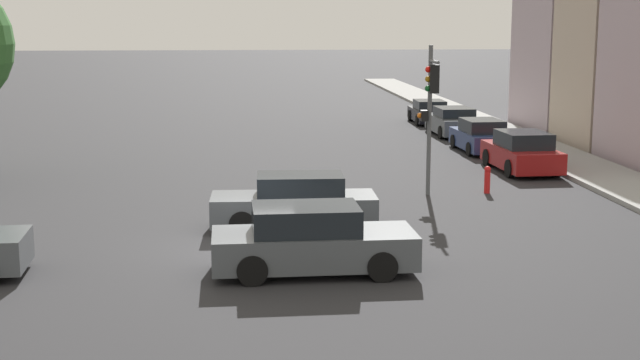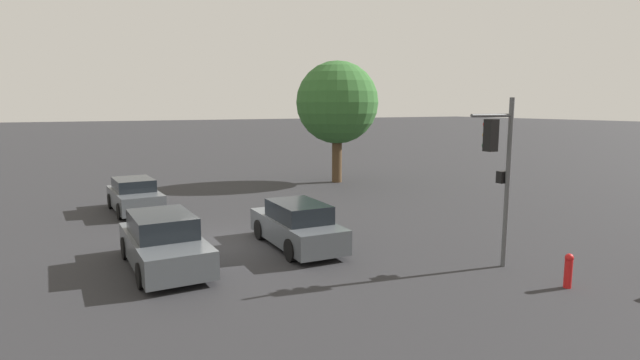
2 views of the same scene
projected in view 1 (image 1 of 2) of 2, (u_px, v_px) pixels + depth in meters
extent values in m
plane|color=#28282B|center=(247.00, 249.00, 22.71)|extent=(300.00, 300.00, 0.00)
cube|color=gray|center=(453.00, 111.00, 55.87)|extent=(2.86, 60.00, 0.16)
cube|color=#BCA893|center=(639.00, 29.00, 40.53)|extent=(6.22, 5.21, 10.63)
cube|color=#B29EA8|center=(594.00, 27.00, 46.48)|extent=(6.89, 6.44, 10.72)
cylinder|color=#515456|center=(429.00, 121.00, 29.25)|extent=(0.14, 0.14, 4.95)
cylinder|color=#515456|center=(434.00, 62.00, 28.19)|extent=(0.17, 1.45, 0.10)
cube|color=black|center=(434.00, 79.00, 28.29)|extent=(0.31, 0.31, 0.90)
sphere|color=red|center=(428.00, 70.00, 28.22)|extent=(0.20, 0.20, 0.20)
sphere|color=#99660F|center=(428.00, 79.00, 28.28)|extent=(0.20, 0.20, 0.20)
sphere|color=#0F511E|center=(428.00, 88.00, 28.33)|extent=(0.20, 0.20, 0.20)
cube|color=black|center=(424.00, 116.00, 29.21)|extent=(0.24, 0.36, 0.35)
sphere|color=orange|center=(420.00, 116.00, 29.21)|extent=(0.18, 0.18, 0.18)
cube|color=#4C5156|center=(314.00, 248.00, 20.47)|extent=(4.69, 1.95, 0.78)
cube|color=black|center=(306.00, 219.00, 20.33)|extent=(2.45, 1.69, 0.62)
cylinder|color=black|center=(370.00, 247.00, 21.53)|extent=(0.70, 0.23, 0.69)
cylinder|color=black|center=(382.00, 267.00, 19.80)|extent=(0.70, 0.23, 0.69)
cylinder|color=black|center=(250.00, 250.00, 21.23)|extent=(0.70, 0.23, 0.69)
cylinder|color=black|center=(252.00, 270.00, 19.50)|extent=(0.70, 0.23, 0.69)
cube|color=#4C5156|center=(294.00, 209.00, 24.73)|extent=(4.61, 1.83, 0.78)
cube|color=black|center=(300.00, 185.00, 24.62)|extent=(2.41, 1.57, 0.58)
cylinder|color=black|center=(242.00, 224.00, 23.90)|extent=(0.71, 0.24, 0.71)
cylinder|color=black|center=(243.00, 211.00, 25.47)|extent=(0.71, 0.24, 0.71)
cylinder|color=black|center=(347.00, 222.00, 24.07)|extent=(0.71, 0.24, 0.71)
cylinder|color=black|center=(342.00, 210.00, 25.64)|extent=(0.71, 0.24, 0.71)
cube|color=maroon|center=(521.00, 156.00, 34.16)|extent=(2.07, 4.37, 0.78)
cube|color=black|center=(524.00, 139.00, 33.87)|extent=(1.76, 2.30, 0.59)
cylinder|color=black|center=(488.00, 158.00, 35.39)|extent=(0.24, 0.70, 0.69)
cylinder|color=black|center=(531.00, 157.00, 35.61)|extent=(0.24, 0.70, 0.69)
cylinder|color=black|center=(510.00, 169.00, 32.78)|extent=(0.24, 0.70, 0.69)
cylinder|color=black|center=(557.00, 168.00, 33.01)|extent=(0.24, 0.70, 0.69)
cube|color=navy|center=(480.00, 140.00, 39.24)|extent=(1.89, 4.14, 0.73)
cube|color=black|center=(482.00, 126.00, 38.97)|extent=(1.63, 2.17, 0.56)
cylinder|color=black|center=(454.00, 141.00, 40.42)|extent=(0.24, 0.62, 0.61)
cylinder|color=black|center=(490.00, 141.00, 40.62)|extent=(0.24, 0.62, 0.61)
cylinder|color=black|center=(470.00, 149.00, 37.95)|extent=(0.24, 0.62, 0.61)
cylinder|color=black|center=(508.00, 149.00, 38.14)|extent=(0.24, 0.62, 0.61)
cube|color=#4C5156|center=(453.00, 124.00, 44.76)|extent=(1.97, 4.27, 0.78)
cube|color=black|center=(454.00, 112.00, 44.48)|extent=(1.71, 2.23, 0.47)
cylinder|color=black|center=(429.00, 126.00, 46.00)|extent=(0.23, 0.65, 0.65)
cylinder|color=black|center=(463.00, 126.00, 46.18)|extent=(0.23, 0.65, 0.65)
cylinder|color=black|center=(442.00, 133.00, 43.42)|extent=(0.23, 0.65, 0.65)
cylinder|color=black|center=(477.00, 132.00, 43.61)|extent=(0.23, 0.65, 0.65)
cube|color=black|center=(429.00, 115.00, 49.96)|extent=(1.83, 3.98, 0.64)
cube|color=black|center=(430.00, 105.00, 49.71)|extent=(1.59, 2.08, 0.50)
cylinder|color=black|center=(410.00, 115.00, 51.14)|extent=(0.23, 0.65, 0.65)
cylinder|color=black|center=(439.00, 115.00, 51.25)|extent=(0.23, 0.65, 0.65)
cylinder|color=black|center=(418.00, 120.00, 48.73)|extent=(0.23, 0.65, 0.65)
cylinder|color=black|center=(448.00, 120.00, 48.85)|extent=(0.23, 0.65, 0.65)
cylinder|color=red|center=(487.00, 182.00, 29.91)|extent=(0.20, 0.20, 0.75)
sphere|color=red|center=(488.00, 169.00, 29.83)|extent=(0.22, 0.22, 0.22)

